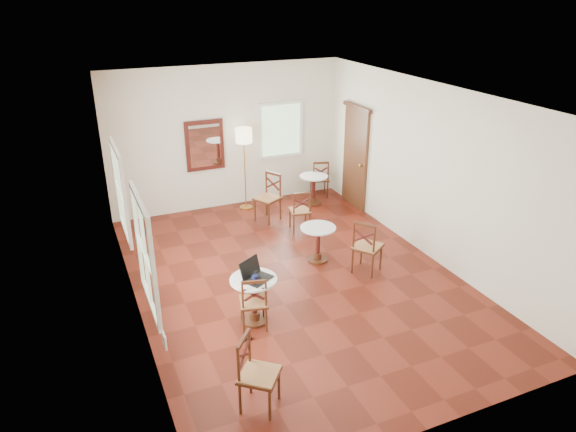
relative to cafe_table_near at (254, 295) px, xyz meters
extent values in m
plane|color=#5D1B10|center=(1.02, 0.86, -0.43)|extent=(7.00, 7.00, 0.00)
cube|color=silver|center=(1.02, 4.36, 1.07)|extent=(5.00, 0.02, 3.00)
cube|color=silver|center=(1.02, -2.64, 1.07)|extent=(5.00, 0.02, 3.00)
cube|color=silver|center=(-1.48, 0.86, 1.07)|extent=(0.02, 7.00, 3.00)
cube|color=silver|center=(3.52, 0.86, 1.07)|extent=(0.02, 7.00, 3.00)
cube|color=white|center=(1.02, 0.86, 2.57)|extent=(5.00, 7.00, 0.02)
cube|color=#573018|center=(3.48, 3.26, 0.62)|extent=(0.06, 0.90, 2.10)
cube|color=#482312|center=(3.46, 3.26, 1.72)|extent=(0.08, 1.02, 0.08)
sphere|color=#BF8C3F|center=(3.42, 2.94, 0.57)|extent=(0.07, 0.07, 0.07)
cube|color=#471713|center=(0.52, 4.32, 0.97)|extent=(0.80, 0.05, 1.05)
cube|color=white|center=(0.52, 4.29, 0.97)|extent=(0.64, 0.02, 0.88)
cube|color=white|center=(-1.45, -1.24, 0.52)|extent=(0.02, 0.16, 0.16)
torus|color=red|center=(-1.43, -1.24, 0.52)|extent=(0.02, 0.12, 0.12)
cube|color=white|center=(-1.45, -0.34, 1.12)|extent=(0.06, 1.22, 1.42)
cube|color=white|center=(-1.45, 1.86, 1.12)|extent=(0.06, 1.22, 1.42)
cube|color=white|center=(2.22, 4.33, 1.12)|extent=(1.02, 0.06, 1.22)
cylinder|color=#482312|center=(0.00, 0.00, -0.41)|extent=(0.38, 0.38, 0.04)
cylinder|color=#482312|center=(0.00, 0.00, -0.34)|extent=(0.15, 0.15, 0.11)
cylinder|color=#471713|center=(0.00, 0.00, -0.05)|extent=(0.09, 0.09, 0.57)
cylinder|color=#482312|center=(0.00, 0.00, 0.21)|extent=(0.13, 0.13, 0.06)
cylinder|color=silver|center=(0.00, 0.00, 0.25)|extent=(0.66, 0.66, 0.03)
cylinder|color=#482312|center=(1.63, 1.27, -0.42)|extent=(0.35, 0.35, 0.03)
cylinder|color=#482312|center=(1.63, 1.27, -0.35)|extent=(0.14, 0.14, 0.10)
cylinder|color=#471713|center=(1.63, 1.27, -0.09)|extent=(0.08, 0.08, 0.52)
cylinder|color=#482312|center=(1.63, 1.27, 0.16)|extent=(0.12, 0.12, 0.05)
cylinder|color=silver|center=(1.63, 1.27, 0.20)|extent=(0.61, 0.61, 0.03)
cylinder|color=#482312|center=(2.71, 3.66, -0.42)|extent=(0.35, 0.35, 0.03)
cylinder|color=#482312|center=(2.71, 3.66, -0.35)|extent=(0.14, 0.14, 0.10)
cylinder|color=#471713|center=(2.71, 3.66, -0.08)|extent=(0.08, 0.08, 0.52)
cylinder|color=#482312|center=(2.71, 3.66, 0.16)|extent=(0.12, 0.12, 0.05)
cylinder|color=silver|center=(2.71, 3.66, 0.20)|extent=(0.61, 0.61, 0.03)
cylinder|color=#482312|center=(0.14, 0.00, -0.24)|extent=(0.03, 0.03, 0.39)
cylinder|color=#482312|center=(0.06, -0.30, -0.24)|extent=(0.03, 0.03, 0.39)
cylinder|color=#482312|center=(-0.17, 0.07, -0.24)|extent=(0.03, 0.03, 0.39)
cylinder|color=#482312|center=(-0.24, -0.23, -0.24)|extent=(0.03, 0.03, 0.39)
cube|color=#482312|center=(-0.05, -0.11, -0.04)|extent=(0.46, 0.46, 0.03)
cube|color=#A56D42|center=(-0.05, -0.11, -0.02)|extent=(0.44, 0.44, 0.03)
cylinder|color=#482312|center=(0.06, -0.30, 0.18)|extent=(0.03, 0.03, 0.44)
cylinder|color=#482312|center=(-0.24, -0.23, 0.18)|extent=(0.03, 0.03, 0.44)
cube|color=#482312|center=(-0.09, -0.27, 0.38)|extent=(0.33, 0.11, 0.04)
cube|color=#471713|center=(-0.09, -0.27, 0.19)|extent=(0.28, 0.09, 0.19)
cube|color=#471713|center=(-0.09, -0.27, 0.19)|extent=(0.28, 0.09, 0.19)
cylinder|color=#482312|center=(-0.49, -1.83, -0.22)|extent=(0.03, 0.03, 0.43)
cylinder|color=#482312|center=(-0.76, -1.61, -0.22)|extent=(0.03, 0.03, 0.43)
cylinder|color=#482312|center=(-0.27, -1.56, -0.22)|extent=(0.03, 0.03, 0.43)
cylinder|color=#482312|center=(-0.54, -1.34, -0.22)|extent=(0.03, 0.03, 0.43)
cube|color=#482312|center=(-0.51, -1.59, 0.00)|extent=(0.59, 0.59, 0.03)
cube|color=#A56D42|center=(-0.51, -1.59, 0.02)|extent=(0.57, 0.57, 0.04)
cylinder|color=#482312|center=(-0.76, -1.61, 0.24)|extent=(0.03, 0.03, 0.48)
cylinder|color=#482312|center=(-0.54, -1.34, 0.24)|extent=(0.03, 0.03, 0.48)
cube|color=#482312|center=(-0.65, -1.48, 0.46)|extent=(0.26, 0.30, 0.05)
cube|color=#471713|center=(-0.65, -1.48, 0.25)|extent=(0.22, 0.26, 0.21)
cube|color=#471713|center=(-0.65, -1.48, 0.25)|extent=(0.22, 0.26, 0.21)
cylinder|color=#482312|center=(2.06, 2.68, -0.24)|extent=(0.03, 0.03, 0.40)
cylinder|color=#482312|center=(2.00, 2.37, -0.24)|extent=(0.03, 0.03, 0.40)
cylinder|color=#482312|center=(1.75, 2.73, -0.24)|extent=(0.03, 0.03, 0.40)
cylinder|color=#482312|center=(1.69, 2.42, -0.24)|extent=(0.03, 0.03, 0.40)
cube|color=#482312|center=(1.87, 2.55, -0.03)|extent=(0.45, 0.45, 0.03)
cube|color=#A56D42|center=(1.87, 2.55, -0.02)|extent=(0.43, 0.43, 0.04)
cylinder|color=#482312|center=(2.00, 2.37, 0.18)|extent=(0.03, 0.03, 0.44)
cylinder|color=#482312|center=(1.69, 2.42, 0.18)|extent=(0.03, 0.03, 0.44)
cube|color=#482312|center=(1.85, 2.39, 0.38)|extent=(0.33, 0.09, 0.04)
cube|color=#471713|center=(1.85, 2.39, 0.19)|extent=(0.28, 0.07, 0.19)
cube|color=#471713|center=(1.85, 2.39, 0.19)|extent=(0.28, 0.07, 0.19)
cylinder|color=#482312|center=(2.47, 0.57, -0.21)|extent=(0.04, 0.04, 0.45)
cylinder|color=#482312|center=(2.18, 0.37, -0.21)|extent=(0.04, 0.04, 0.45)
cylinder|color=#482312|center=(2.26, 0.87, -0.21)|extent=(0.04, 0.04, 0.45)
cylinder|color=#482312|center=(1.97, 0.66, -0.21)|extent=(0.04, 0.04, 0.45)
cube|color=#482312|center=(2.22, 0.62, 0.02)|extent=(0.61, 0.61, 0.03)
cube|color=#A56D42|center=(2.22, 0.62, 0.03)|extent=(0.58, 0.58, 0.04)
cylinder|color=#482312|center=(2.18, 0.37, 0.26)|extent=(0.04, 0.04, 0.50)
cylinder|color=#482312|center=(1.97, 0.66, 0.26)|extent=(0.04, 0.04, 0.50)
cube|color=#482312|center=(2.07, 0.51, 0.49)|extent=(0.25, 0.33, 0.05)
cube|color=#471713|center=(2.07, 0.51, 0.27)|extent=(0.21, 0.28, 0.22)
cube|color=#471713|center=(2.07, 0.51, 0.27)|extent=(0.21, 0.28, 0.22)
cylinder|color=#482312|center=(3.23, 4.13, -0.23)|extent=(0.03, 0.03, 0.41)
cylinder|color=#482312|center=(3.14, 3.82, -0.23)|extent=(0.03, 0.03, 0.41)
cylinder|color=#482312|center=(2.92, 4.22, -0.23)|extent=(0.03, 0.03, 0.41)
cylinder|color=#482312|center=(2.83, 3.91, -0.23)|extent=(0.03, 0.03, 0.41)
cube|color=#482312|center=(3.03, 4.02, -0.02)|extent=(0.49, 0.49, 0.03)
cube|color=#A56D42|center=(3.03, 4.02, -0.01)|extent=(0.47, 0.47, 0.04)
cylinder|color=#482312|center=(3.14, 3.82, 0.20)|extent=(0.03, 0.03, 0.45)
cylinder|color=#482312|center=(2.83, 3.91, 0.20)|extent=(0.03, 0.03, 0.45)
cube|color=#482312|center=(2.99, 3.86, 0.41)|extent=(0.34, 0.13, 0.05)
cube|color=#471713|center=(2.99, 3.86, 0.21)|extent=(0.29, 0.10, 0.20)
cube|color=#471713|center=(2.99, 3.86, 0.21)|extent=(0.29, 0.10, 0.20)
cylinder|color=#482312|center=(1.22, 3.32, -0.20)|extent=(0.04, 0.04, 0.46)
cylinder|color=#482312|center=(1.55, 3.49, -0.20)|extent=(0.04, 0.04, 0.46)
cylinder|color=#482312|center=(1.40, 2.99, -0.20)|extent=(0.04, 0.04, 0.46)
cylinder|color=#482312|center=(1.72, 3.17, -0.20)|extent=(0.04, 0.04, 0.46)
cube|color=#482312|center=(1.47, 3.24, 0.03)|extent=(0.61, 0.61, 0.03)
cube|color=#A56D42|center=(1.47, 3.24, 0.05)|extent=(0.58, 0.58, 0.04)
cylinder|color=#482312|center=(1.55, 3.49, 0.28)|extent=(0.04, 0.04, 0.51)
cylinder|color=#482312|center=(1.72, 3.17, 0.28)|extent=(0.04, 0.04, 0.51)
cube|color=#482312|center=(1.63, 3.33, 0.52)|extent=(0.22, 0.36, 0.05)
cube|color=#471713|center=(1.63, 3.33, 0.29)|extent=(0.18, 0.30, 0.23)
cube|color=#471713|center=(1.63, 3.33, 0.29)|extent=(0.18, 0.30, 0.23)
cylinder|color=#BF8C3F|center=(1.27, 4.01, -0.42)|extent=(0.28, 0.28, 0.03)
cylinder|color=#BF8C3F|center=(1.27, 4.01, 0.37)|extent=(0.02, 0.02, 1.61)
cylinder|color=beige|center=(1.27, 4.01, 1.17)|extent=(0.34, 0.34, 0.30)
cube|color=black|center=(0.05, -0.05, 0.28)|extent=(0.46, 0.43, 0.02)
cube|color=black|center=(0.05, -0.05, 0.29)|extent=(0.35, 0.30, 0.00)
cube|color=black|center=(-0.02, 0.07, 0.41)|extent=(0.37, 0.26, 0.26)
cube|color=silver|center=(-0.02, 0.07, 0.41)|extent=(0.32, 0.22, 0.21)
ellipsoid|color=black|center=(-0.01, 0.01, 0.28)|extent=(0.11, 0.08, 0.04)
cylinder|color=black|center=(-0.01, -0.09, 0.32)|extent=(0.09, 0.09, 0.10)
torus|color=black|center=(0.04, -0.09, 0.32)|extent=(0.07, 0.01, 0.07)
cylinder|color=white|center=(0.04, 0.01, 0.32)|extent=(0.06, 0.06, 0.11)
cube|color=black|center=(-0.23, -0.37, -0.41)|extent=(0.10, 0.06, 0.04)
camera|label=1|loc=(-2.06, -5.97, 3.98)|focal=32.80mm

